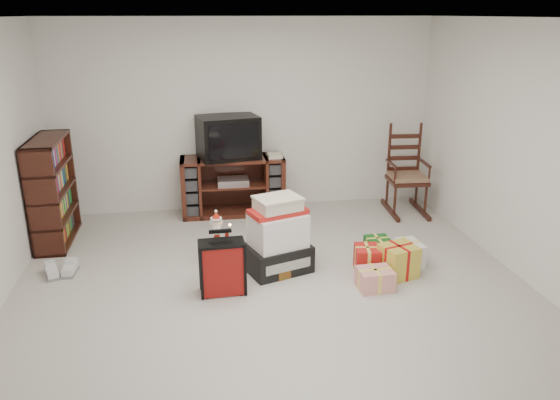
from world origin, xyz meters
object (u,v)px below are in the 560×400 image
(bookshelf, at_px, (53,193))
(sneaker_pair, at_px, (61,271))
(teddy_bear, at_px, (276,257))
(rocking_chair, at_px, (405,181))
(santa_figurine, at_px, (275,232))
(gift_pile, at_px, (278,240))
(red_suitcase, at_px, (222,267))
(crt_television, at_px, (228,137))
(tv_stand, at_px, (233,186))
(gift_cluster, at_px, (385,258))
(mrs_claus_figurine, at_px, (217,242))

(bookshelf, xyz_separation_m, sneaker_pair, (0.21, -0.95, -0.54))
(teddy_bear, relative_size, sneaker_pair, 1.14)
(rocking_chair, relative_size, santa_figurine, 2.04)
(bookshelf, height_order, gift_pile, bookshelf)
(rocking_chair, height_order, gift_pile, rocking_chair)
(red_suitcase, relative_size, crt_television, 0.75)
(crt_television, bearing_deg, sneaker_pair, -151.92)
(tv_stand, height_order, gift_cluster, tv_stand)
(bookshelf, xyz_separation_m, gift_cluster, (3.50, -1.40, -0.45))
(red_suitcase, height_order, santa_figurine, red_suitcase)
(gift_pile, bearing_deg, santa_figurine, 66.21)
(gift_pile, height_order, crt_television, crt_television)
(red_suitcase, bearing_deg, sneaker_pair, 156.14)
(gift_pile, bearing_deg, crt_television, 82.67)
(teddy_bear, relative_size, mrs_claus_figurine, 0.69)
(gift_pile, bearing_deg, sneaker_pair, 154.85)
(teddy_bear, height_order, mrs_claus_figurine, mrs_claus_figurine)
(santa_figurine, bearing_deg, red_suitcase, -126.54)
(teddy_bear, xyz_separation_m, crt_television, (-0.33, 1.83, 0.86))
(santa_figurine, bearing_deg, gift_cluster, -32.67)
(tv_stand, height_order, gift_pile, gift_pile)
(tv_stand, xyz_separation_m, santa_figurine, (0.35, -1.32, -0.16))
(tv_stand, relative_size, crt_television, 1.63)
(tv_stand, bearing_deg, mrs_claus_figurine, -100.52)
(gift_pile, height_order, mrs_claus_figurine, gift_pile)
(sneaker_pair, bearing_deg, red_suitcase, -32.16)
(gift_pile, xyz_separation_m, gift_cluster, (1.09, -0.20, -0.20))
(santa_figurine, bearing_deg, mrs_claus_figurine, -168.91)
(bookshelf, bearing_deg, mrs_claus_figurine, -25.38)
(bookshelf, relative_size, rocking_chair, 1.01)
(tv_stand, xyz_separation_m, teddy_bear, (0.28, -1.83, -0.21))
(bookshelf, distance_m, santa_figurine, 2.59)
(teddy_bear, bearing_deg, gift_cluster, -7.78)
(mrs_claus_figurine, relative_size, sneaker_pair, 1.65)
(tv_stand, distance_m, sneaker_pair, 2.46)
(santa_figurine, height_order, mrs_claus_figurine, santa_figurine)
(teddy_bear, distance_m, mrs_claus_figurine, 0.70)
(mrs_claus_figurine, bearing_deg, rocking_chair, 24.55)
(red_suitcase, height_order, crt_television, crt_television)
(tv_stand, relative_size, sneaker_pair, 3.93)
(tv_stand, relative_size, bookshelf, 1.10)
(gift_pile, xyz_separation_m, red_suitcase, (-0.59, -0.39, -0.08))
(tv_stand, xyz_separation_m, crt_television, (-0.04, -0.00, 0.65))
(tv_stand, distance_m, red_suitcase, 2.20)
(mrs_claus_figurine, height_order, gift_cluster, mrs_claus_figurine)
(gift_pile, xyz_separation_m, mrs_claus_figurine, (-0.60, 0.35, -0.13))
(rocking_chair, bearing_deg, tv_stand, 177.88)
(red_suitcase, relative_size, sneaker_pair, 1.80)
(sneaker_pair, bearing_deg, rocking_chair, 6.60)
(teddy_bear, xyz_separation_m, mrs_claus_figurine, (-0.58, 0.39, 0.05))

